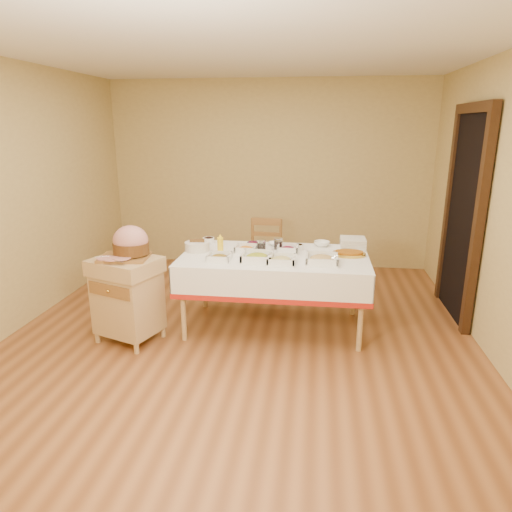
# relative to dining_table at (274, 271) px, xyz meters

# --- Properties ---
(room_shell) EXTENTS (5.00, 5.00, 5.00)m
(room_shell) POSITION_rel_dining_table_xyz_m (-0.30, -0.30, 0.70)
(room_shell) COLOR #93562D
(room_shell) RESTS_ON ground
(doorway) EXTENTS (0.09, 1.10, 2.20)m
(doorway) POSITION_rel_dining_table_xyz_m (1.90, 0.60, 0.51)
(doorway) COLOR black
(doorway) RESTS_ON ground
(dining_table) EXTENTS (1.82, 1.02, 0.76)m
(dining_table) POSITION_rel_dining_table_xyz_m (0.00, 0.00, 0.00)
(dining_table) COLOR tan
(dining_table) RESTS_ON ground
(butcher_cart) EXTENTS (0.70, 0.64, 0.81)m
(butcher_cart) POSITION_rel_dining_table_xyz_m (-1.33, -0.48, -0.14)
(butcher_cart) COLOR tan
(butcher_cart) RESTS_ON ground
(dining_chair) EXTENTS (0.42, 0.41, 0.90)m
(dining_chair) POSITION_rel_dining_table_xyz_m (-0.21, 0.97, -0.13)
(dining_chair) COLOR olive
(dining_chair) RESTS_ON ground
(ham_on_board) EXTENTS (0.46, 0.44, 0.30)m
(ham_on_board) POSITION_rel_dining_table_xyz_m (-1.29, -0.44, 0.34)
(ham_on_board) COLOR olive
(ham_on_board) RESTS_ON butcher_cart
(serving_dish_a) EXTENTS (0.22, 0.21, 0.09)m
(serving_dish_a) POSITION_rel_dining_table_xyz_m (-0.50, -0.25, 0.19)
(serving_dish_a) COLOR white
(serving_dish_a) RESTS_ON dining_table
(serving_dish_b) EXTENTS (0.29, 0.29, 0.12)m
(serving_dish_b) POSITION_rel_dining_table_xyz_m (-0.14, -0.22, 0.20)
(serving_dish_b) COLOR white
(serving_dish_b) RESTS_ON dining_table
(serving_dish_c) EXTENTS (0.25, 0.25, 0.10)m
(serving_dish_c) POSITION_rel_dining_table_xyz_m (0.09, -0.27, 0.19)
(serving_dish_c) COLOR white
(serving_dish_c) RESTS_ON dining_table
(serving_dish_d) EXTENTS (0.29, 0.29, 0.11)m
(serving_dish_d) POSITION_rel_dining_table_xyz_m (0.46, -0.20, 0.20)
(serving_dish_d) COLOR white
(serving_dish_d) RESTS_ON dining_table
(serving_dish_e) EXTENTS (0.22, 0.21, 0.10)m
(serving_dish_e) POSITION_rel_dining_table_xyz_m (-0.30, 0.08, 0.19)
(serving_dish_e) COLOR white
(serving_dish_e) RESTS_ON dining_table
(serving_dish_f) EXTENTS (0.22, 0.21, 0.10)m
(serving_dish_f) POSITION_rel_dining_table_xyz_m (0.12, 0.13, 0.19)
(serving_dish_f) COLOR white
(serving_dish_f) RESTS_ON dining_table
(small_bowl_left) EXTENTS (0.12, 0.12, 0.06)m
(small_bowl_left) POSITION_rel_dining_table_xyz_m (-0.75, 0.39, 0.19)
(small_bowl_left) COLOR white
(small_bowl_left) RESTS_ON dining_table
(small_bowl_mid) EXTENTS (0.12, 0.12, 0.05)m
(small_bowl_mid) POSITION_rel_dining_table_xyz_m (-0.25, 0.28, 0.19)
(small_bowl_mid) COLOR navy
(small_bowl_mid) RESTS_ON dining_table
(small_bowl_right) EXTENTS (0.10, 0.10, 0.05)m
(small_bowl_right) POSITION_rel_dining_table_xyz_m (0.22, 0.24, 0.19)
(small_bowl_right) COLOR white
(small_bowl_right) RESTS_ON dining_table
(bowl_white_imported) EXTENTS (0.17, 0.17, 0.03)m
(bowl_white_imported) POSITION_rel_dining_table_xyz_m (-0.03, 0.37, 0.18)
(bowl_white_imported) COLOR white
(bowl_white_imported) RESTS_ON dining_table
(bowl_small_imported) EXTENTS (0.17, 0.17, 0.05)m
(bowl_small_imported) POSITION_rel_dining_table_xyz_m (0.46, 0.41, 0.19)
(bowl_small_imported) COLOR white
(bowl_small_imported) RESTS_ON dining_table
(preserve_jar_left) EXTENTS (0.09, 0.09, 0.12)m
(preserve_jar_left) POSITION_rel_dining_table_xyz_m (-0.15, 0.14, 0.21)
(preserve_jar_left) COLOR silver
(preserve_jar_left) RESTS_ON dining_table
(preserve_jar_right) EXTENTS (0.09, 0.09, 0.12)m
(preserve_jar_right) POSITION_rel_dining_table_xyz_m (0.02, 0.23, 0.21)
(preserve_jar_right) COLOR silver
(preserve_jar_right) RESTS_ON dining_table
(mustard_bottle) EXTENTS (0.06, 0.06, 0.19)m
(mustard_bottle) POSITION_rel_dining_table_xyz_m (-0.55, 0.03, 0.25)
(mustard_bottle) COLOR yellow
(mustard_bottle) RESTS_ON dining_table
(bread_basket) EXTENTS (0.25, 0.25, 0.11)m
(bread_basket) POSITION_rel_dining_table_xyz_m (-0.79, 0.06, 0.21)
(bread_basket) COLOR silver
(bread_basket) RESTS_ON dining_table
(plate_stack) EXTENTS (0.25, 0.25, 0.11)m
(plate_stack) POSITION_rel_dining_table_xyz_m (0.78, 0.36, 0.22)
(plate_stack) COLOR white
(plate_stack) RESTS_ON dining_table
(brass_platter) EXTENTS (0.33, 0.23, 0.04)m
(brass_platter) POSITION_rel_dining_table_xyz_m (0.72, 0.08, 0.18)
(brass_platter) COLOR gold
(brass_platter) RESTS_ON dining_table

